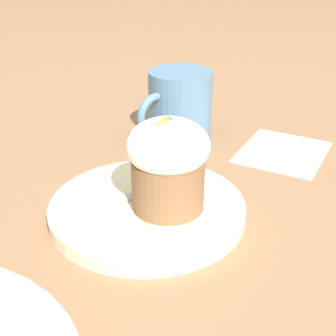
{
  "coord_description": "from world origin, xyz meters",
  "views": [
    {
      "loc": [
        0.28,
        0.31,
        0.27
      ],
      "look_at": [
        -0.01,
        0.02,
        0.06
      ],
      "focal_mm": 50.0,
      "sensor_mm": 36.0,
      "label": 1
    }
  ],
  "objects": [
    {
      "name": "dessert_plate",
      "position": [
        0.0,
        0.0,
        0.01
      ],
      "size": [
        0.21,
        0.21,
        0.01
      ],
      "color": "beige",
      "rests_on": "ground_plane"
    },
    {
      "name": "ground_plane",
      "position": [
        0.0,
        0.0,
        0.0
      ],
      "size": [
        4.0,
        4.0,
        0.0
      ],
      "primitive_type": "plane",
      "color": "#846042"
    },
    {
      "name": "coffee_cup",
      "position": [
        -0.17,
        -0.12,
        0.05
      ],
      "size": [
        0.12,
        0.09,
        0.1
      ],
      "color": "teal",
      "rests_on": "ground_plane"
    },
    {
      "name": "spoon",
      "position": [
        -0.0,
        -0.01,
        0.02
      ],
      "size": [
        0.1,
        0.09,
        0.01
      ],
      "color": "#B7B7BC",
      "rests_on": "dessert_plate"
    },
    {
      "name": "paper_napkin",
      "position": [
        -0.24,
        0.02,
        0.0
      ],
      "size": [
        0.15,
        0.14,
        0.0
      ],
      "color": "white",
      "rests_on": "ground_plane"
    },
    {
      "name": "carrot_cake",
      "position": [
        -0.01,
        0.02,
        0.07
      ],
      "size": [
        0.08,
        0.08,
        0.1
      ],
      "color": "brown",
      "rests_on": "dessert_plate"
    }
  ]
}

